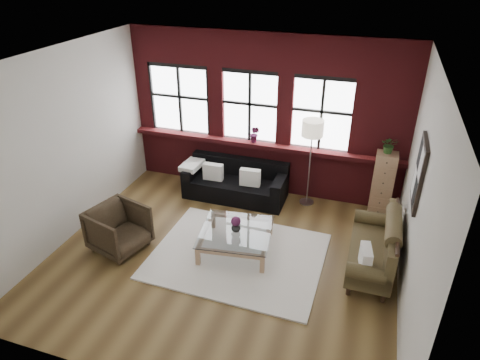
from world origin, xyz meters
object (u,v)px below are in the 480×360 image
(armchair, at_px, (119,229))
(vase, at_px, (236,227))
(coffee_table, at_px, (236,241))
(dark_sofa, at_px, (235,181))
(vintage_settee, at_px, (372,245))
(floor_lamp, at_px, (310,160))
(drawer_chest, at_px, (383,183))

(armchair, height_order, vase, armchair)
(coffee_table, bearing_deg, dark_sofa, 109.06)
(dark_sofa, height_order, vintage_settee, vintage_settee)
(armchair, distance_m, floor_lamp, 3.70)
(coffee_table, bearing_deg, vintage_settee, 5.85)
(vase, bearing_deg, drawer_chest, 41.84)
(vintage_settee, distance_m, armchair, 4.10)
(vase, xyz_separation_m, floor_lamp, (0.86, 1.88, 0.49))
(vase, bearing_deg, dark_sofa, 109.06)
(armchair, height_order, drawer_chest, drawer_chest)
(armchair, distance_m, drawer_chest, 4.84)
(vintage_settee, relative_size, drawer_chest, 1.34)
(vintage_settee, height_order, coffee_table, vintage_settee)
(coffee_table, height_order, vase, vase)
(floor_lamp, bearing_deg, dark_sofa, -170.82)
(armchair, bearing_deg, drawer_chest, -42.22)
(vase, bearing_deg, armchair, -163.33)
(vintage_settee, xyz_separation_m, coffee_table, (-2.15, -0.22, -0.26))
(dark_sofa, xyz_separation_m, armchair, (-1.30, -2.21, 0.02))
(dark_sofa, xyz_separation_m, coffee_table, (0.57, -1.65, -0.18))
(armchair, bearing_deg, floor_lamp, -32.31)
(dark_sofa, xyz_separation_m, drawer_chest, (2.80, 0.34, 0.25))
(dark_sofa, height_order, floor_lamp, floor_lamp)
(vase, bearing_deg, floor_lamp, 65.54)
(armchair, xyz_separation_m, floor_lamp, (2.73, 2.44, 0.56))
(vintage_settee, height_order, drawer_chest, drawer_chest)
(dark_sofa, height_order, coffee_table, dark_sofa)
(drawer_chest, bearing_deg, vintage_settee, -92.40)
(dark_sofa, relative_size, coffee_table, 1.76)
(dark_sofa, distance_m, vintage_settee, 3.08)
(coffee_table, xyz_separation_m, floor_lamp, (0.86, 1.88, 0.76))
(vintage_settee, bearing_deg, dark_sofa, 152.29)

